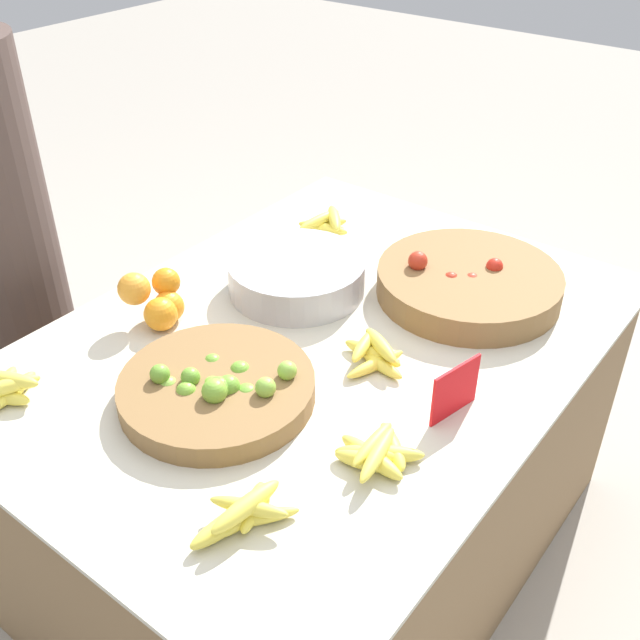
% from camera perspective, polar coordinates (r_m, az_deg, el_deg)
% --- Properties ---
extents(ground_plane, '(12.00, 12.00, 0.00)m').
position_cam_1_polar(ground_plane, '(2.26, 0.00, -16.61)').
color(ground_plane, '#ADA599').
extents(market_table, '(1.51, 1.11, 0.73)m').
position_cam_1_polar(market_table, '(1.99, 0.00, -9.93)').
color(market_table, olive).
rests_on(market_table, ground_plane).
extents(lime_bowl, '(0.41, 0.41, 0.09)m').
position_cam_1_polar(lime_bowl, '(1.58, -7.84, -5.16)').
color(lime_bowl, olive).
rests_on(lime_bowl, market_table).
extents(tomato_basket, '(0.46, 0.46, 0.11)m').
position_cam_1_polar(tomato_basket, '(1.93, 11.23, 2.79)').
color(tomato_basket, olive).
rests_on(tomato_basket, market_table).
extents(orange_pile, '(0.15, 0.14, 0.13)m').
position_cam_1_polar(orange_pile, '(1.83, -12.24, 1.46)').
color(orange_pile, orange).
rests_on(orange_pile, market_table).
extents(metal_bowl, '(0.35, 0.35, 0.09)m').
position_cam_1_polar(metal_bowl, '(1.91, -1.78, 3.43)').
color(metal_bowl, '#B7B7BF').
rests_on(metal_bowl, market_table).
extents(price_sign, '(0.13, 0.03, 0.12)m').
position_cam_1_polar(price_sign, '(1.54, 10.26, -5.28)').
color(price_sign, red).
rests_on(price_sign, market_table).
extents(banana_bunch_middle_left, '(0.20, 0.16, 0.06)m').
position_cam_1_polar(banana_bunch_middle_left, '(2.20, 0.13, 7.30)').
color(banana_bunch_middle_left, '#EFDB4C').
rests_on(banana_bunch_middle_left, market_table).
extents(banana_bunch_back_center, '(0.16, 0.17, 0.06)m').
position_cam_1_polar(banana_bunch_back_center, '(1.67, 4.20, -2.61)').
color(banana_bunch_back_center, '#EFDB4C').
rests_on(banana_bunch_back_center, market_table).
extents(banana_bunch_front_right, '(0.17, 0.15, 0.06)m').
position_cam_1_polar(banana_bunch_front_right, '(1.70, -22.83, -4.77)').
color(banana_bunch_front_right, '#EFDB4C').
rests_on(banana_bunch_front_right, market_table).
extents(banana_bunch_front_left, '(0.19, 0.17, 0.05)m').
position_cam_1_polar(banana_bunch_front_left, '(1.44, 4.30, -10.10)').
color(banana_bunch_front_left, '#EFDB4C').
rests_on(banana_bunch_front_left, market_table).
extents(banana_bunch_middle_right, '(0.19, 0.14, 0.06)m').
position_cam_1_polar(banana_bunch_middle_right, '(1.33, -5.88, -14.52)').
color(banana_bunch_middle_right, '#EFDB4C').
rests_on(banana_bunch_middle_right, market_table).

